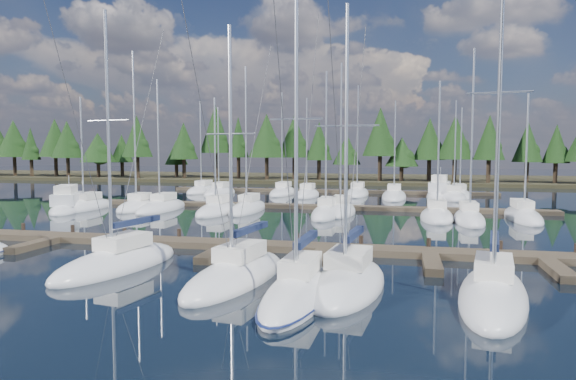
% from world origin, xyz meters
% --- Properties ---
extents(ground, '(260.00, 260.00, 0.00)m').
position_xyz_m(ground, '(0.00, 30.00, 0.00)').
color(ground, black).
rests_on(ground, ground).
extents(far_shore, '(220.00, 30.00, 0.60)m').
position_xyz_m(far_shore, '(0.00, 90.00, 0.30)').
color(far_shore, '#2E2B19').
rests_on(far_shore, ground).
extents(main_dock, '(44.00, 6.13, 0.90)m').
position_xyz_m(main_dock, '(0.00, 17.36, 0.20)').
color(main_dock, '#493E2D').
rests_on(main_dock, ground).
extents(back_docks, '(50.00, 21.80, 0.40)m').
position_xyz_m(back_docks, '(0.00, 49.58, 0.20)').
color(back_docks, '#493E2D').
rests_on(back_docks, ground).
extents(front_sailboat_2, '(4.39, 9.24, 13.81)m').
position_xyz_m(front_sailboat_2, '(-3.90, 11.41, 0.28)').
color(front_sailboat_2, silver).
rests_on(front_sailboat_2, ground).
extents(front_sailboat_3, '(3.95, 9.31, 12.46)m').
position_xyz_m(front_sailboat_3, '(2.92, 10.25, 0.28)').
color(front_sailboat_3, silver).
rests_on(front_sailboat_3, ground).
extents(front_sailboat_4, '(2.74, 8.79, 13.35)m').
position_xyz_m(front_sailboat_4, '(6.33, 8.09, 0.29)').
color(front_sailboat_4, silver).
rests_on(front_sailboat_4, ground).
extents(front_sailboat_5, '(3.87, 8.48, 13.00)m').
position_xyz_m(front_sailboat_5, '(8.12, 10.00, 0.28)').
color(front_sailboat_5, silver).
rests_on(front_sailboat_5, ground).
extents(front_sailboat_6, '(4.06, 9.44, 15.17)m').
position_xyz_m(front_sailboat_6, '(14.10, 9.52, 0.30)').
color(front_sailboat_6, silver).
rests_on(front_sailboat_6, ground).
extents(back_sailboat_rows, '(44.63, 32.68, 16.64)m').
position_xyz_m(back_sailboat_rows, '(0.26, 44.76, 0.26)').
color(back_sailboat_rows, silver).
rests_on(back_sailboat_rows, ground).
extents(motor_yacht_left, '(6.04, 9.06, 4.31)m').
position_xyz_m(motor_yacht_left, '(-22.25, 32.56, 0.48)').
color(motor_yacht_left, silver).
rests_on(motor_yacht_left, ground).
extents(motor_yacht_right, '(4.49, 9.76, 4.71)m').
position_xyz_m(motor_yacht_right, '(15.03, 56.41, 0.51)').
color(motor_yacht_right, silver).
rests_on(motor_yacht_right, ground).
extents(tree_line, '(185.81, 11.98, 14.29)m').
position_xyz_m(tree_line, '(-0.74, 80.12, 7.55)').
color(tree_line, black).
rests_on(tree_line, far_shore).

